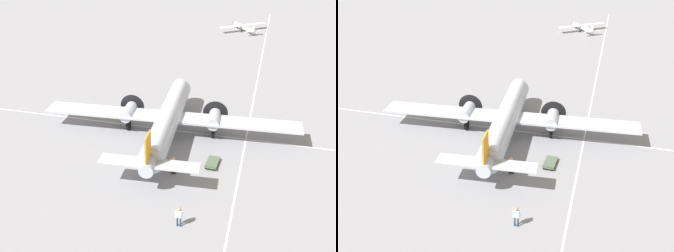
{
  "view_description": "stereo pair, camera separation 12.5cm",
  "coord_description": "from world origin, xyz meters",
  "views": [
    {
      "loc": [
        -9.73,
        37.46,
        22.16
      ],
      "look_at": [
        0.0,
        0.0,
        1.52
      ],
      "focal_mm": 45.0,
      "sensor_mm": 36.0,
      "label": 1
    },
    {
      "loc": [
        -9.86,
        37.43,
        22.16
      ],
      "look_at": [
        0.0,
        0.0,
        1.52
      ],
      "focal_mm": 45.0,
      "sensor_mm": 36.0,
      "label": 2
    }
  ],
  "objects": [
    {
      "name": "suitcase_near_door",
      "position": [
        -2.12,
        6.12,
        0.29
      ],
      "size": [
        0.47,
        0.15,
        0.62
      ],
      "color": "#47331E",
      "rests_on": "ground_plane"
    },
    {
      "name": "ground_plane",
      "position": [
        0.0,
        0.0,
        0.0
      ],
      "size": [
        300.0,
        300.0,
        0.0
      ],
      "primitive_type": "plane",
      "color": "gray"
    },
    {
      "name": "passenger_boarding",
      "position": [
        -2.07,
        6.16,
        1.1
      ],
      "size": [
        0.3,
        0.6,
        1.8
      ],
      "rotation": [
        0.0,
        0.0,
        4.45
      ],
      "color": "#2D2D33",
      "rests_on": "ground_plane"
    },
    {
      "name": "apron_line_eastwest",
      "position": [
        0.0,
        -1.94,
        0.0
      ],
      "size": [
        120.0,
        0.16,
        0.01
      ],
      "color": "silver",
      "rests_on": "ground_plane"
    },
    {
      "name": "light_aircraft_distant",
      "position": [
        -3.55,
        -44.39,
        0.81
      ],
      "size": [
        8.5,
        7.46,
        1.92
      ],
      "rotation": [
        0.0,
        0.0,
        5.36
      ],
      "color": "white",
      "rests_on": "ground_plane"
    },
    {
      "name": "baggage_cart",
      "position": [
        -5.35,
        3.83,
        0.28
      ],
      "size": [
        1.22,
        2.35,
        0.56
      ],
      "rotation": [
        0.0,
        0.0,
        4.65
      ],
      "color": "#4C6047",
      "rests_on": "ground_plane"
    },
    {
      "name": "crew_foreground",
      "position": [
        -4.24,
        12.97,
        1.12
      ],
      "size": [
        0.62,
        0.29,
        1.82
      ],
      "rotation": [
        0.0,
        0.0,
        3.16
      ],
      "color": "navy",
      "rests_on": "ground_plane"
    },
    {
      "name": "airliner_main",
      "position": [
        0.02,
        -0.36,
        2.39
      ],
      "size": [
        27.44,
        19.39,
        5.38
      ],
      "rotation": [
        0.0,
        0.0,
        4.78
      ],
      "color": "#ADB2BC",
      "rests_on": "ground_plane"
    },
    {
      "name": "apron_line_northsouth",
      "position": [
        -8.02,
        0.0,
        0.0
      ],
      "size": [
        0.16,
        120.0,
        0.01
      ],
      "color": "silver",
      "rests_on": "ground_plane"
    }
  ]
}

